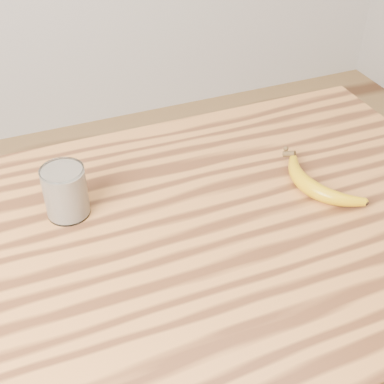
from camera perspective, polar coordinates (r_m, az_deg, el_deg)
name	(u,v)px	position (r m, az deg, el deg)	size (l,w,h in m)	color
table	(198,276)	(1.12, 0.62, -8.93)	(1.20, 0.80, 0.90)	#B46F34
smoothie_glass	(65,192)	(1.06, -13.35, 0.02)	(0.08, 0.08, 0.11)	white
banana	(311,188)	(1.12, 12.56, 0.40)	(0.10, 0.28, 0.04)	#C5930B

